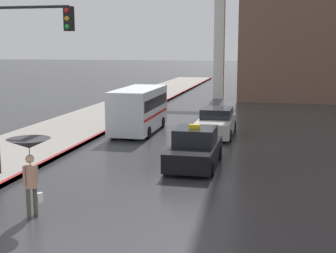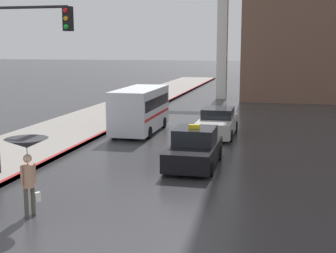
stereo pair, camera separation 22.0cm
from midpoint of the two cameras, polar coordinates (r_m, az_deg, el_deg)
ground_plane at (r=11.68m, az=-13.84°, el=-14.50°), size 300.00×300.00×0.00m
taxi at (r=18.72m, az=2.92°, el=-2.77°), size 1.91×4.06×1.69m
sedan_red at (r=25.25m, az=5.65°, el=0.43°), size 1.91×4.62×1.47m
ambulance_van at (r=26.05m, az=-3.82°, el=2.26°), size 2.12×5.52×2.45m
pedestrian_with_umbrella at (r=13.54m, az=-16.98°, el=-3.04°), size 1.20×1.20×2.23m
traffic_light at (r=17.04m, az=-17.74°, el=7.95°), size 3.15×0.38×6.34m
monument_cross at (r=43.44m, az=6.20°, el=14.56°), size 6.55×0.90×14.88m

